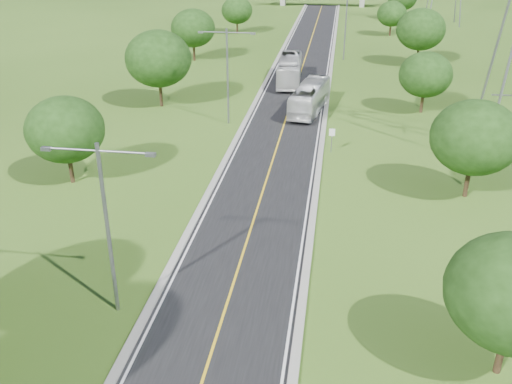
# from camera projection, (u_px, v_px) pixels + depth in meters

# --- Properties ---
(ground) EXTENTS (260.00, 260.00, 0.00)m
(ground) POSITION_uv_depth(u_px,v_px,m) (296.00, 89.00, 74.17)
(ground) COLOR #2F4C15
(ground) RESTS_ON ground
(road) EXTENTS (8.00, 150.00, 0.06)m
(road) POSITION_uv_depth(u_px,v_px,m) (299.00, 77.00, 79.52)
(road) COLOR black
(road) RESTS_ON ground
(curb_left) EXTENTS (0.50, 150.00, 0.22)m
(curb_left) POSITION_uv_depth(u_px,v_px,m) (269.00, 75.00, 80.04)
(curb_left) COLOR gray
(curb_left) RESTS_ON ground
(curb_right) EXTENTS (0.50, 150.00, 0.22)m
(curb_right) POSITION_uv_depth(u_px,v_px,m) (330.00, 78.00, 78.92)
(curb_right) COLOR gray
(curb_right) RESTS_ON ground
(speed_limit_sign) EXTENTS (0.55, 0.09, 2.40)m
(speed_limit_sign) POSITION_uv_depth(u_px,v_px,m) (332.00, 136.00, 53.15)
(speed_limit_sign) COLOR slate
(speed_limit_sign) RESTS_ON ground
(streetlight_near_left) EXTENTS (5.90, 0.25, 10.00)m
(streetlight_near_left) POSITION_uv_depth(u_px,v_px,m) (106.00, 216.00, 29.57)
(streetlight_near_left) COLOR slate
(streetlight_near_left) RESTS_ON ground
(streetlight_mid_left) EXTENTS (5.90, 0.25, 10.00)m
(streetlight_mid_left) POSITION_uv_depth(u_px,v_px,m) (227.00, 68.00, 59.02)
(streetlight_mid_left) COLOR slate
(streetlight_mid_left) RESTS_ON ground
(streetlight_far_right) EXTENTS (5.90, 0.25, 10.00)m
(streetlight_far_right) POSITION_uv_depth(u_px,v_px,m) (346.00, 21.00, 86.88)
(streetlight_far_right) COLOR slate
(streetlight_far_right) RESTS_ON ground
(tree_lb) EXTENTS (6.30, 6.30, 7.33)m
(tree_lb) POSITION_uv_depth(u_px,v_px,m) (65.00, 130.00, 45.73)
(tree_lb) COLOR black
(tree_lb) RESTS_ON ground
(tree_lc) EXTENTS (7.56, 7.56, 8.79)m
(tree_lc) POSITION_uv_depth(u_px,v_px,m) (158.00, 59.00, 64.82)
(tree_lc) COLOR black
(tree_lc) RESTS_ON ground
(tree_ld) EXTENTS (6.72, 6.72, 7.82)m
(tree_ld) POSITION_uv_depth(u_px,v_px,m) (193.00, 28.00, 86.77)
(tree_ld) COLOR black
(tree_ld) RESTS_ON ground
(tree_le) EXTENTS (5.88, 5.88, 6.84)m
(tree_le) POSITION_uv_depth(u_px,v_px,m) (237.00, 10.00, 108.13)
(tree_le) COLOR black
(tree_le) RESTS_ON ground
(tree_rb) EXTENTS (6.72, 6.72, 7.82)m
(tree_rb) POSITION_uv_depth(u_px,v_px,m) (475.00, 137.00, 43.15)
(tree_rb) COLOR black
(tree_rb) RESTS_ON ground
(tree_rc) EXTENTS (5.88, 5.88, 6.84)m
(tree_rc) POSITION_uv_depth(u_px,v_px,m) (426.00, 75.00, 63.19)
(tree_rc) COLOR black
(tree_rc) RESTS_ON ground
(tree_rd) EXTENTS (7.14, 7.14, 8.30)m
(tree_rd) POSITION_uv_depth(u_px,v_px,m) (421.00, 29.00, 83.94)
(tree_rd) COLOR black
(tree_rd) RESTS_ON ground
(tree_re) EXTENTS (5.46, 5.46, 6.35)m
(tree_re) POSITION_uv_depth(u_px,v_px,m) (392.00, 14.00, 106.22)
(tree_re) COLOR black
(tree_re) RESTS_ON ground
(bus_outbound) EXTENTS (4.27, 11.60, 3.16)m
(bus_outbound) POSITION_uv_depth(u_px,v_px,m) (310.00, 97.00, 64.66)
(bus_outbound) COLOR silver
(bus_outbound) RESTS_ON road
(bus_inbound) EXTENTS (3.44, 12.27, 3.38)m
(bus_inbound) POSITION_uv_depth(u_px,v_px,m) (290.00, 70.00, 76.07)
(bus_inbound) COLOR silver
(bus_inbound) RESTS_ON road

